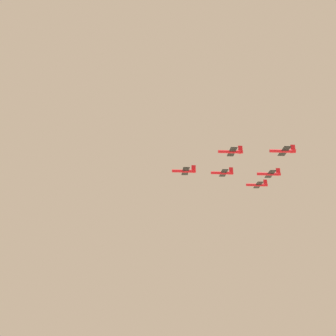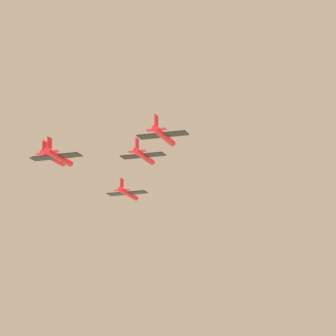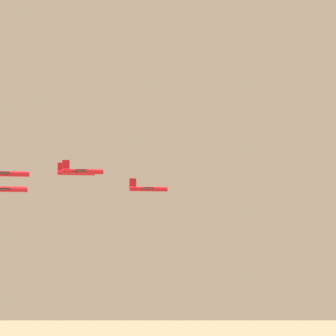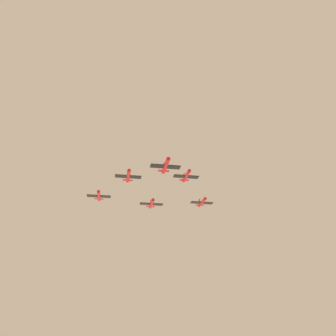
{
  "view_description": "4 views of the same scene",
  "coord_description": "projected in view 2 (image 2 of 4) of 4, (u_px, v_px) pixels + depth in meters",
  "views": [
    {
      "loc": [
        155.62,
        129.24,
        41.84
      ],
      "look_at": [
        23.48,
        -6.14,
        112.43
      ],
      "focal_mm": 50.0,
      "sensor_mm": 36.0,
      "label": 1
    },
    {
      "loc": [
        -156.55,
        60.63,
        68.84
      ],
      "look_at": [
        10.82,
        -8.58,
        116.29
      ],
      "focal_mm": 85.0,
      "sensor_mm": 36.0,
      "label": 2
    },
    {
      "loc": [
        -146.23,
        -135.86,
        96.48
      ],
      "look_at": [
        16.09,
        -9.96,
        116.03
      ],
      "focal_mm": 85.0,
      "sensor_mm": 36.0,
      "label": 3
    },
    {
      "loc": [
        78.35,
        -73.65,
        68.01
      ],
      "look_at": [
        18.91,
        -0.86,
        110.32
      ],
      "focal_mm": 35.0,
      "sensor_mm": 36.0,
      "label": 4
    }
  ],
  "objects": [
    {
      "name": "jet_1",
      "position": [
        52.0,
        158.0,
        177.4
      ],
      "size": [
        9.16,
        9.04,
        3.46
      ],
      "rotation": [
        0.0,
        0.0,
        3.99
      ],
      "color": "red"
    },
    {
      "name": "jet_4",
      "position": [
        58.0,
        156.0,
        155.61
      ],
      "size": [
        9.16,
        9.04,
        3.46
      ],
      "rotation": [
        0.0,
        0.0,
        3.99
      ],
      "color": "red"
    },
    {
      "name": "jet_2",
      "position": [
        143.0,
        156.0,
        170.22
      ],
      "size": [
        9.16,
        9.04,
        3.46
      ],
      "rotation": [
        0.0,
        0.0,
        3.99
      ],
      "color": "red"
    },
    {
      "name": "jet_5",
      "position": [
        163.0,
        135.0,
        149.39
      ],
      "size": [
        9.16,
        9.04,
        3.46
      ],
      "rotation": [
        0.0,
        0.0,
        3.99
      ],
      "color": "red"
    },
    {
      "name": "jet_0",
      "position": [
        128.0,
        193.0,
        189.72
      ],
      "size": [
        9.16,
        9.04,
        3.46
      ],
      "rotation": [
        0.0,
        0.0,
        3.99
      ],
      "color": "red"
    }
  ]
}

